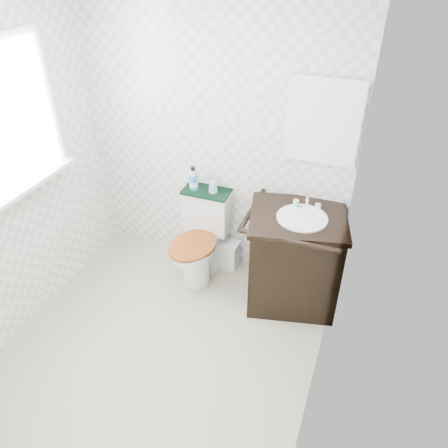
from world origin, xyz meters
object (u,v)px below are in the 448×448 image
Objects in this scene: vanity at (294,257)px; cup at (213,187)px; toilet at (202,241)px; trash_bin at (228,254)px; mouthwash_bottle at (193,179)px.

cup is (-0.76, 0.19, 0.38)m from vanity.
toilet reaches higher than trash_bin.
cup is at bearing 166.00° from vanity.
vanity reaches higher than toilet.
mouthwash_bottle is (-0.93, 0.18, 0.43)m from vanity.
mouthwash_bottle reaches higher than vanity.
toilet is 0.30m from trash_bin.
cup reaches higher than toilet.
vanity is at bearing -17.57° from trash_bin.
toilet is at bearing -116.37° from cup.
vanity is 0.87m from cup.
trash_bin is at bearing 162.43° from vanity.
vanity is at bearing -4.70° from toilet.
toilet is at bearing 175.30° from vanity.
cup is (-0.14, -0.01, 0.67)m from trash_bin.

